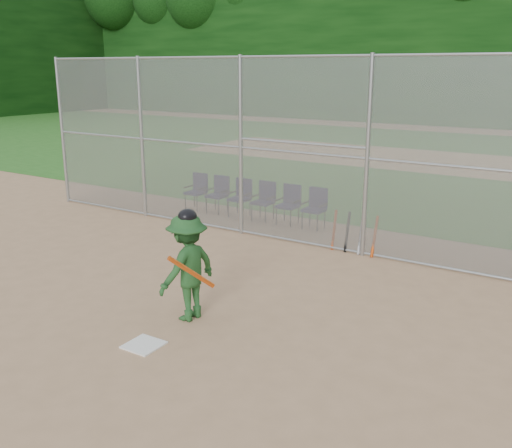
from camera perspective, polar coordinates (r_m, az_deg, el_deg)
The scene contains 14 objects.
ground at distance 8.44m, azimuth -9.34°, elevation -11.07°, with size 100.00×100.00×0.00m, color tan.
grass_strip at distance 24.40m, azimuth 20.09°, elevation 5.70°, with size 100.00×100.00×0.00m, color #25601D.
dirt_patch_far at distance 24.40m, azimuth 20.09°, elevation 5.71°, with size 24.00×24.00×0.00m, color tan.
backstop_fence at distance 11.86m, azimuth 6.56°, elevation 7.24°, with size 16.09×0.09×4.00m.
treeline at distance 26.13m, azimuth 22.29°, elevation 18.22°, with size 81.00×60.00×11.00m.
home_plate at distance 8.24m, azimuth -11.15°, elevation -11.78°, with size 0.48×0.48×0.02m, color white.
batter_at_plate at distance 8.66m, azimuth -6.85°, elevation -4.23°, with size 0.96×1.29×1.74m.
spare_bats at distance 11.97m, azimuth 9.77°, elevation -0.89°, with size 0.96×0.28×0.85m.
chair_0 at distance 15.52m, azimuth -6.08°, elevation 3.22°, with size 0.54×0.52×0.96m, color #0F0F37, non-canonical shape.
chair_1 at distance 15.09m, azimuth -3.95°, elevation 2.92°, with size 0.54×0.52×0.96m, color #0F0F37, non-canonical shape.
chair_2 at distance 14.68m, azimuth -1.70°, elevation 2.60°, with size 0.54×0.52×0.96m, color #0F0F37, non-canonical shape.
chair_3 at distance 14.30m, azimuth 0.68°, elevation 2.26°, with size 0.54×0.52×0.96m, color #0F0F37, non-canonical shape.
chair_4 at distance 13.95m, azimuth 3.17°, elevation 1.90°, with size 0.54×0.52×0.96m, color #0F0F37, non-canonical shape.
chair_5 at distance 13.62m, azimuth 5.80°, elevation 1.51°, with size 0.54×0.52×0.96m, color #0F0F37, non-canonical shape.
Camera 1 is at (5.14, -5.56, 3.74)m, focal length 40.00 mm.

